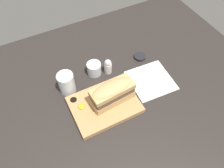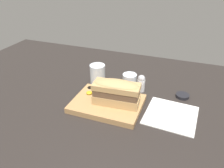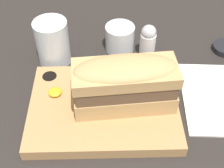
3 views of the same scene
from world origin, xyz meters
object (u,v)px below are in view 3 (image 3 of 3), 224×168
serving_board (103,107)px  water_glass (53,45)px  sandwich (125,82)px  wine_glass (120,39)px  salt_shaker (148,41)px

serving_board → water_glass: bearing=125.4°
water_glass → sandwich: bearing=-46.0°
serving_board → wine_glass: bearing=78.3°
wine_glass → salt_shaker: size_ratio=0.84×
serving_board → water_glass: size_ratio=2.77×
salt_shaker → serving_board: bearing=-121.3°
serving_board → sandwich: bearing=-0.5°
sandwich → water_glass: bearing=134.0°
serving_board → water_glass: (-11.00, 15.50, 3.27)cm
serving_board → salt_shaker: bearing=58.7°
serving_board → sandwich: 7.91cm
sandwich → wine_glass: (-0.01, 19.30, -5.11)cm
sandwich → salt_shaker: bearing=69.7°
water_glass → wine_glass: bearing=14.1°
sandwich → wine_glass: size_ratio=2.82×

